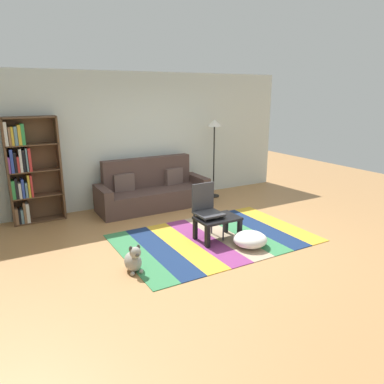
# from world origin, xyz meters

# --- Properties ---
(ground_plane) EXTENTS (14.00, 14.00, 0.00)m
(ground_plane) POSITION_xyz_m (0.00, 0.00, 0.00)
(ground_plane) COLOR #B27F4C
(back_wall) EXTENTS (6.80, 0.10, 2.70)m
(back_wall) POSITION_xyz_m (0.00, 2.55, 1.35)
(back_wall) COLOR silver
(back_wall) RESTS_ON ground_plane
(rug) EXTENTS (3.08, 2.03, 0.01)m
(rug) POSITION_xyz_m (0.10, -0.01, 0.01)
(rug) COLOR #387F4C
(rug) RESTS_ON ground_plane
(couch) EXTENTS (2.26, 0.80, 1.00)m
(couch) POSITION_xyz_m (-0.09, 2.02, 0.34)
(couch) COLOR #4C3833
(couch) RESTS_ON ground_plane
(bookshelf) EXTENTS (0.90, 0.28, 1.90)m
(bookshelf) POSITION_xyz_m (-2.35, 2.31, 0.96)
(bookshelf) COLOR brown
(bookshelf) RESTS_ON ground_plane
(coffee_table) EXTENTS (0.68, 0.46, 0.38)m
(coffee_table) POSITION_xyz_m (0.11, -0.09, 0.31)
(coffee_table) COLOR black
(coffee_table) RESTS_ON rug
(pouf) EXTENTS (0.52, 0.51, 0.23)m
(pouf) POSITION_xyz_m (0.39, -0.57, 0.13)
(pouf) COLOR white
(pouf) RESTS_ON rug
(dog) EXTENTS (0.22, 0.35, 0.40)m
(dog) POSITION_xyz_m (-1.44, -0.42, 0.16)
(dog) COLOR #9E998E
(dog) RESTS_ON ground_plane
(standing_lamp) EXTENTS (0.32, 0.32, 1.72)m
(standing_lamp) POSITION_xyz_m (1.44, 2.06, 1.44)
(standing_lamp) COLOR black
(standing_lamp) RESTS_ON ground_plane
(tv_remote) EXTENTS (0.11, 0.15, 0.02)m
(tv_remote) POSITION_xyz_m (0.14, -0.14, 0.40)
(tv_remote) COLOR black
(tv_remote) RESTS_ON coffee_table
(folding_chair) EXTENTS (0.40, 0.40, 0.90)m
(folding_chair) POSITION_xyz_m (0.00, 0.09, 0.53)
(folding_chair) COLOR #38383D
(folding_chair) RESTS_ON ground_plane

